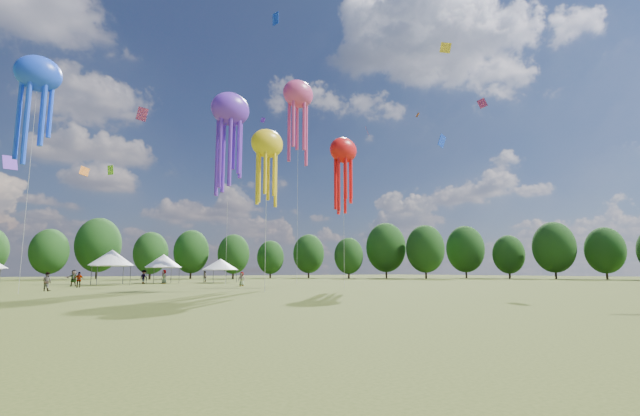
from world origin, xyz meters
TOP-DOWN VIEW (x-y plane):
  - ground at (0.00, 0.00)m, footprint 300.00×300.00m
  - spectator_near at (-9.90, 36.76)m, footprint 1.01×1.01m
  - spectators_far at (1.24, 50.89)m, footprint 28.45×22.38m
  - festival_tents at (-3.10, 55.67)m, footprint 37.42×9.64m
  - show_kites at (5.40, 40.42)m, footprint 48.86×24.13m
  - small_kites at (-1.24, 41.65)m, footprint 78.55×56.76m
  - treeline at (-3.87, 62.51)m, footprint 201.57×95.24m

SIDE VIEW (x-z plane):
  - ground at x=0.00m, z-range 0.00..0.00m
  - spectator_near at x=-9.90m, z-range 0.00..1.65m
  - spectators_far at x=1.24m, z-range -0.04..1.86m
  - festival_tents at x=-3.10m, z-range 0.82..5.28m
  - treeline at x=-3.87m, z-range -0.17..13.26m
  - show_kites at x=5.40m, z-range 5.30..35.40m
  - small_kites at x=-1.24m, z-range 8.46..52.42m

